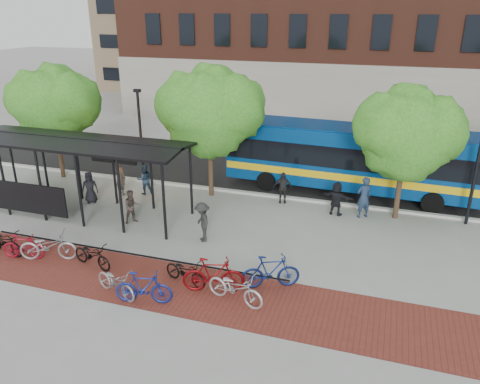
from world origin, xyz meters
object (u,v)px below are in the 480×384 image
(bike_1, at_px, (23,247))
(pedestrian_4, at_px, (283,188))
(pedestrian_2, at_px, (145,179))
(pedestrian_7, at_px, (364,197))
(bike_4, at_px, (92,255))
(bike_10, at_px, (235,288))
(bike_2, at_px, (48,246))
(pedestrian_9, at_px, (202,222))
(tree_b, at_px, (211,108))
(bike_7, at_px, (144,288))
(bus_shelter, at_px, (73,150))
(bike_0, at_px, (5,242))
(bike_6, at_px, (116,282))
(tree_c, at_px, (409,131))
(pedestrian_8, at_px, (132,207))
(pedestrian_1, at_px, (120,177))
(lamp_post_right, at_px, (477,165))
(bike_11, at_px, (271,272))
(tree_a, at_px, (55,102))
(lamp_post_left, at_px, (141,135))
(bike_9, at_px, (214,275))
(pedestrian_5, at_px, (336,199))
(pedestrian_0, at_px, (90,187))
(bike_8, at_px, (185,272))

(bike_1, bearing_deg, pedestrian_4, -56.59)
(pedestrian_2, bearing_deg, pedestrian_7, 144.50)
(bike_4, relative_size, bike_10, 0.89)
(bike_2, bearing_deg, pedestrian_9, -75.94)
(tree_b, distance_m, bike_7, 10.32)
(bike_1, xyz_separation_m, pedestrian_7, (11.99, 7.86, 0.47))
(bus_shelter, distance_m, bike_0, 5.04)
(bike_6, distance_m, pedestrian_2, 9.14)
(tree_c, relative_size, pedestrian_8, 3.87)
(pedestrian_1, relative_size, pedestrian_7, 0.95)
(pedestrian_8, bearing_deg, bike_4, -130.66)
(pedestrian_8, bearing_deg, lamp_post_right, -31.09)
(bike_0, relative_size, bike_2, 0.87)
(bike_7, relative_size, pedestrian_1, 1.02)
(tree_c, bearing_deg, pedestrian_9, -147.44)
(bike_10, xyz_separation_m, bike_11, (0.86, 1.20, 0.06))
(tree_c, bearing_deg, bike_7, -129.23)
(tree_a, bearing_deg, pedestrian_8, -31.75)
(lamp_post_left, bearing_deg, tree_c, -1.10)
(bike_4, height_order, bike_9, bike_9)
(bike_10, relative_size, pedestrian_5, 1.29)
(bike_4, relative_size, bike_11, 0.90)
(bike_6, bearing_deg, bike_9, -47.50)
(bus_shelter, bearing_deg, tree_b, 36.21)
(bus_shelter, height_order, bike_10, bus_shelter)
(lamp_post_left, relative_size, bike_6, 2.75)
(tree_c, height_order, pedestrian_2, tree_c)
(tree_c, bearing_deg, lamp_post_left, 178.90)
(bike_0, xyz_separation_m, pedestrian_1, (0.96, 6.82, 0.43))
(pedestrian_1, xyz_separation_m, pedestrian_8, (2.30, -2.83, -0.16))
(bus_shelter, relative_size, pedestrian_2, 6.72)
(bike_6, distance_m, bike_10, 3.98)
(bike_6, distance_m, pedestrian_4, 10.09)
(bus_shelter, distance_m, pedestrian_2, 4.08)
(bike_7, bearing_deg, pedestrian_4, -26.71)
(bike_9, height_order, pedestrian_8, pedestrian_8)
(bike_1, bearing_deg, bike_10, -104.17)
(bike_10, xyz_separation_m, pedestrian_0, (-9.41, 5.75, 0.24))
(bike_10, bearing_deg, lamp_post_right, -27.65)
(pedestrian_1, xyz_separation_m, pedestrian_7, (11.97, 0.93, 0.05))
(bike_4, relative_size, bike_6, 0.98)
(bike_2, distance_m, bike_11, 8.52)
(tree_a, distance_m, lamp_post_right, 20.96)
(bike_0, bearing_deg, pedestrian_8, -27.36)
(pedestrian_7, bearing_deg, pedestrian_8, -12.45)
(bus_shelter, distance_m, bike_6, 8.11)
(tree_c, bearing_deg, bike_0, -150.46)
(lamp_post_left, bearing_deg, pedestrian_2, -58.90)
(bike_4, bearing_deg, pedestrian_0, 49.31)
(tree_a, bearing_deg, bike_8, -35.90)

